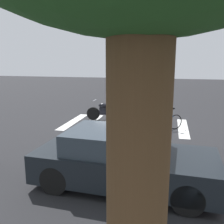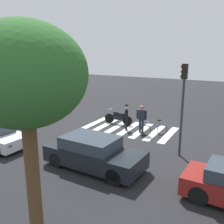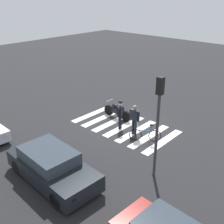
% 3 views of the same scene
% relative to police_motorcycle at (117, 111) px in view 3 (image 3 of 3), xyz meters
% --- Properties ---
extents(ground_plane, '(60.00, 60.00, 0.00)m').
position_rel_police_motorcycle_xyz_m(ground_plane, '(-1.10, 0.59, -0.47)').
color(ground_plane, '#232326').
extents(police_motorcycle, '(2.10, 0.62, 1.05)m').
position_rel_police_motorcycle_xyz_m(police_motorcycle, '(0.00, 0.00, 0.00)').
color(police_motorcycle, black).
rests_on(police_motorcycle, ground_plane).
extents(leaning_bicycle, '(1.41, 1.04, 1.00)m').
position_rel_police_motorcycle_xyz_m(leaning_bicycle, '(-3.03, 1.18, -0.09)').
color(leaning_bicycle, black).
rests_on(leaning_bicycle, ground_plane).
extents(officer_on_foot, '(0.69, 0.23, 1.75)m').
position_rel_police_motorcycle_xyz_m(officer_on_foot, '(-2.11, 0.96, 0.54)').
color(officer_on_foot, '#1E232D').
rests_on(officer_on_foot, ground_plane).
extents(officer_by_motorcycle, '(0.38, 0.62, 1.76)m').
position_rel_police_motorcycle_xyz_m(officer_by_motorcycle, '(-1.07, 0.96, 0.55)').
color(officer_by_motorcycle, black).
rests_on(officer_by_motorcycle, ground_plane).
extents(crosswalk_stripes, '(5.85, 3.39, 0.01)m').
position_rel_police_motorcycle_xyz_m(crosswalk_stripes, '(-1.10, 0.59, -0.46)').
color(crosswalk_stripes, silver).
rests_on(crosswalk_stripes, ground_plane).
extents(car_black_suv, '(4.52, 2.12, 1.42)m').
position_rel_police_motorcycle_xyz_m(car_black_suv, '(-2.09, 6.53, 0.22)').
color(car_black_suv, black).
rests_on(car_black_suv, ground_plane).
extents(traffic_light_pole, '(0.33, 0.25, 4.50)m').
position_rel_police_motorcycle_xyz_m(traffic_light_pole, '(-5.11, 3.39, 2.53)').
color(traffic_light_pole, '#38383D').
rests_on(traffic_light_pole, ground_plane).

